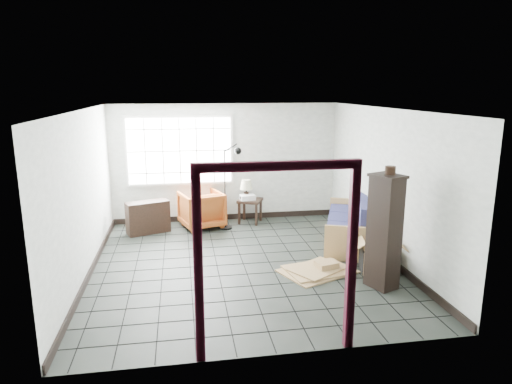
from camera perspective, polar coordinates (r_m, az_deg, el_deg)
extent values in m
plane|color=black|center=(7.88, -1.60, -8.96)|extent=(5.50, 5.50, 0.00)
cube|color=#A1A7A0|center=(10.17, -3.79, 3.66)|extent=(5.00, 0.02, 2.60)
cube|color=#A1A7A0|center=(4.88, 2.80, -6.69)|extent=(5.00, 0.02, 2.60)
cube|color=#A1A7A0|center=(7.58, -20.74, -0.40)|extent=(0.02, 5.50, 2.60)
cube|color=#A1A7A0|center=(8.20, 15.91, 0.93)|extent=(0.02, 5.50, 2.60)
cube|color=white|center=(7.32, -1.73, 10.29)|extent=(5.00, 5.50, 0.02)
cube|color=black|center=(10.43, -3.68, -3.10)|extent=(4.95, 0.03, 0.12)
cube|color=black|center=(7.93, -19.88, -9.14)|extent=(0.03, 5.45, 0.12)
cube|color=black|center=(8.53, 15.27, -7.25)|extent=(0.03, 5.45, 0.12)
cube|color=silver|center=(10.04, -9.50, 5.12)|extent=(2.32, 0.06, 1.52)
cube|color=white|center=(10.00, -9.50, 5.09)|extent=(2.20, 0.02, 1.40)
cube|color=#3E0E1C|center=(4.92, -7.22, -9.74)|extent=(0.10, 0.08, 2.10)
cube|color=#3E0E1C|center=(5.25, 11.85, -8.43)|extent=(0.10, 0.08, 2.10)
cube|color=#3E0E1C|center=(4.71, 2.78, 3.29)|extent=(1.80, 0.08, 0.10)
cube|color=#996745|center=(9.04, 11.38, -5.10)|extent=(1.45, 2.12, 0.35)
cube|color=#996745|center=(8.03, 11.36, -6.38)|extent=(0.76, 0.34, 0.63)
cube|color=#996745|center=(9.97, 11.47, -2.56)|extent=(0.76, 0.34, 0.63)
cube|color=#996745|center=(8.94, 13.76, -2.98)|extent=(0.78, 1.87, 0.69)
cube|color=#1C1E46|center=(8.34, 11.28, -4.79)|extent=(0.89, 0.84, 0.16)
cube|color=#1C1E46|center=(8.28, 13.34, -3.31)|extent=(0.36, 0.64, 0.51)
cube|color=#1C1E46|center=(8.96, 11.33, -3.54)|extent=(0.89, 0.84, 0.16)
cube|color=#1C1E46|center=(8.90, 13.23, -2.16)|extent=(0.36, 0.64, 0.51)
cube|color=#1C1E46|center=(9.59, 11.37, -2.45)|extent=(0.89, 0.84, 0.16)
cube|color=#1C1E46|center=(9.53, 13.14, -1.16)|extent=(0.36, 0.64, 0.51)
imported|color=#905315|center=(9.81, -6.83, -1.97)|extent=(1.02, 0.99, 0.86)
cube|color=black|center=(10.05, -0.74, -1.07)|extent=(0.64, 0.64, 0.06)
cube|color=black|center=(9.99, -2.11, -2.71)|extent=(0.06, 0.06, 0.48)
cube|color=black|center=(9.89, 0.04, -2.87)|extent=(0.06, 0.06, 0.48)
cube|color=black|center=(10.35, -1.48, -2.15)|extent=(0.06, 0.06, 0.48)
cube|color=black|center=(10.25, 0.59, -2.30)|extent=(0.06, 0.06, 0.48)
cylinder|color=black|center=(10.08, -1.22, -0.42)|extent=(0.12, 0.12, 0.15)
cylinder|color=black|center=(10.06, -1.22, 0.29)|extent=(0.03, 0.03, 0.11)
cone|color=beige|center=(10.03, -1.22, 0.94)|extent=(0.32, 0.32, 0.21)
cube|color=silver|center=(9.98, -1.07, -0.66)|extent=(0.34, 0.28, 0.11)
cylinder|color=black|center=(9.95, -1.94, -0.72)|extent=(0.03, 0.07, 0.07)
cylinder|color=black|center=(9.77, -3.82, -4.47)|extent=(0.36, 0.36, 0.03)
cylinder|color=black|center=(9.56, -3.90, 0.34)|extent=(0.03, 0.03, 1.67)
cylinder|color=black|center=(9.42, -3.14, 5.58)|extent=(0.27, 0.13, 0.15)
sphere|color=black|center=(9.44, -2.29, 5.15)|extent=(0.20, 0.20, 0.15)
cube|color=black|center=(9.65, -13.35, -3.08)|extent=(0.91, 0.61, 0.66)
cube|color=black|center=(9.65, -13.36, -3.03)|extent=(0.84, 0.54, 0.03)
cube|color=black|center=(7.00, 15.73, -4.92)|extent=(0.46, 0.52, 1.70)
cube|color=black|center=(6.79, 16.16, 1.93)|extent=(0.51, 0.57, 0.04)
cylinder|color=black|center=(6.81, 16.44, 2.63)|extent=(0.17, 0.17, 0.11)
cube|color=#967A48|center=(7.86, 15.02, -9.37)|extent=(0.65, 0.57, 0.02)
cube|color=black|center=(7.75, 13.04, -8.16)|extent=(0.13, 0.44, 0.38)
cube|color=#967A48|center=(7.86, 17.13, -8.12)|extent=(0.13, 0.44, 0.38)
cube|color=#967A48|center=(7.59, 15.41, -8.75)|extent=(0.55, 0.16, 0.38)
cube|color=#967A48|center=(8.01, 14.81, -7.57)|extent=(0.55, 0.16, 0.38)
cube|color=#967A48|center=(7.65, 12.55, -6.36)|extent=(0.31, 0.49, 0.16)
cube|color=#967A48|center=(7.79, 17.82, -6.33)|extent=(0.31, 0.49, 0.16)
cube|color=#967A48|center=(7.61, 7.70, -9.79)|extent=(1.36, 1.19, 0.02)
cube|color=#967A48|center=(7.60, 7.70, -9.62)|extent=(1.13, 0.93, 0.02)
cube|color=#967A48|center=(7.59, 7.71, -9.46)|extent=(1.05, 0.98, 0.02)
cube|color=#967A48|center=(7.62, 8.80, -8.93)|extent=(0.39, 0.34, 0.09)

